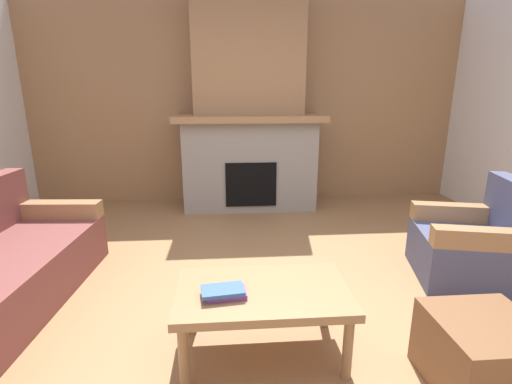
# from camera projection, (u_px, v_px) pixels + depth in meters

# --- Properties ---
(ground) EXTENTS (9.00, 9.00, 0.00)m
(ground) POSITION_uv_depth(u_px,v_px,m) (272.00, 313.00, 2.67)
(ground) COLOR olive
(wall_back_wood_panel) EXTENTS (6.00, 0.12, 2.70)m
(wall_back_wood_panel) POSITION_uv_depth(u_px,v_px,m) (247.00, 103.00, 5.19)
(wall_back_wood_panel) COLOR #997047
(wall_back_wood_panel) RESTS_ON ground
(fireplace) EXTENTS (1.90, 0.82, 2.70)m
(fireplace) POSITION_uv_depth(u_px,v_px,m) (249.00, 119.00, 4.88)
(fireplace) COLOR gray
(fireplace) RESTS_ON ground
(armchair) EXTENTS (0.92, 0.92, 0.85)m
(armchair) POSITION_uv_depth(u_px,v_px,m) (473.00, 245.00, 3.10)
(armchair) COLOR #474C6B
(armchair) RESTS_ON ground
(coffee_table) EXTENTS (1.00, 0.60, 0.43)m
(coffee_table) POSITION_uv_depth(u_px,v_px,m) (263.00, 297.00, 2.17)
(coffee_table) COLOR #997047
(coffee_table) RESTS_ON ground
(ottoman) EXTENTS (0.52, 0.52, 0.40)m
(ottoman) POSITION_uv_depth(u_px,v_px,m) (482.00, 355.00, 1.96)
(ottoman) COLOR brown
(ottoman) RESTS_ON ground
(book_stack_near_edge) EXTENTS (0.26, 0.18, 0.05)m
(book_stack_near_edge) POSITION_uv_depth(u_px,v_px,m) (225.00, 292.00, 2.08)
(book_stack_near_edge) COLOR #7A3D84
(book_stack_near_edge) RESTS_ON coffee_table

